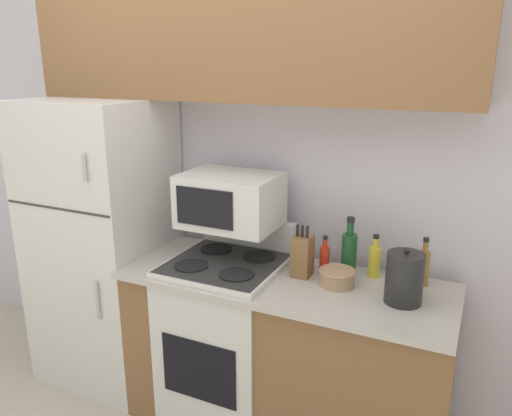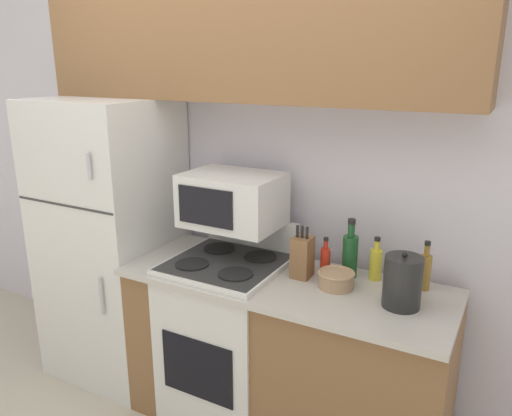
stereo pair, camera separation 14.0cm
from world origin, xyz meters
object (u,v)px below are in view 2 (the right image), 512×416
object	(u,v)px
bottle_vinegar	(425,271)
bottle_cooking_spray	(376,263)
refrigerator	(112,241)
microwave	(233,200)
kettle	(402,282)
stove	(229,335)
bottle_wine_green	(350,254)
knife_block	(302,257)
bowl	(336,279)
bottle_hot_sauce	(325,260)

from	to	relation	value
bottle_vinegar	bottle_cooking_spray	size ratio (longest dim) A/B	1.09
refrigerator	microwave	bearing A→B (deg)	4.30
kettle	refrigerator	bearing A→B (deg)	178.23
stove	bottle_wine_green	distance (m)	0.82
refrigerator	knife_block	bearing A→B (deg)	1.24
bowl	kettle	bearing A→B (deg)	-8.03
bowl	stove	bearing A→B (deg)	-177.10
microwave	refrigerator	bearing A→B (deg)	-175.70
stove	bottle_hot_sauce	size ratio (longest dim) A/B	5.37
bottle_cooking_spray	bottle_wine_green	bearing A→B (deg)	-169.44
bowl	bottle_cooking_spray	distance (m)	0.23
bowl	bottle_vinegar	xyz separation A→B (m)	(0.37, 0.18, 0.05)
refrigerator	bottle_wine_green	xyz separation A→B (m)	(1.47, 0.15, 0.14)
stove	knife_block	bearing A→B (deg)	9.61
bottle_vinegar	bowl	bearing A→B (deg)	-153.64
bottle_wine_green	bowl	bearing A→B (deg)	-94.24
microwave	bottle_wine_green	size ratio (longest dim) A/B	1.67
microwave	bottle_cooking_spray	distance (m)	0.80
knife_block	kettle	distance (m)	0.52
bottle_cooking_spray	kettle	distance (m)	0.29
bowl	bottle_cooking_spray	size ratio (longest dim) A/B	0.81
knife_block	bowl	distance (m)	0.21
bowl	bottle_wine_green	bearing A→B (deg)	85.76
knife_block	bottle_hot_sauce	distance (m)	0.12
stove	bottle_cooking_spray	distance (m)	0.91
knife_block	bottle_wine_green	bearing A→B (deg)	30.42
bowl	refrigerator	bearing A→B (deg)	179.60
stove	bottle_cooking_spray	bearing A→B (deg)	16.16
microwave	bottle_vinegar	size ratio (longest dim) A/B	2.09
refrigerator	bowl	distance (m)	1.46
microwave	kettle	world-z (taller)	microwave
bottle_vinegar	kettle	xyz separation A→B (m)	(-0.05, -0.23, 0.02)
bottle_wine_green	kettle	size ratio (longest dim) A/B	1.17
bowl	bottle_cooking_spray	xyz separation A→B (m)	(0.14, 0.18, 0.04)
refrigerator	stove	size ratio (longest dim) A/B	1.60
microwave	bottle_vinegar	xyz separation A→B (m)	(0.99, 0.11, -0.24)
kettle	bottle_cooking_spray	bearing A→B (deg)	128.51
microwave	bottle_vinegar	world-z (taller)	microwave
stove	knife_block	size ratio (longest dim) A/B	3.99
knife_block	bottle_vinegar	world-z (taller)	knife_block
refrigerator	bottle_cooking_spray	distance (m)	1.60
knife_block	microwave	bearing A→B (deg)	175.17
bowl	bottle_hot_sauce	world-z (taller)	bottle_hot_sauce
refrigerator	knife_block	world-z (taller)	refrigerator
refrigerator	kettle	size ratio (longest dim) A/B	6.72
microwave	bottle_cooking_spray	xyz separation A→B (m)	(0.75, 0.11, -0.25)
microwave	bowl	bearing A→B (deg)	-6.78
microwave	bottle_hot_sauce	xyz separation A→B (m)	(0.52, 0.04, -0.26)
bowl	bottle_hot_sauce	xyz separation A→B (m)	(-0.10, 0.11, 0.04)
kettle	microwave	bearing A→B (deg)	172.80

